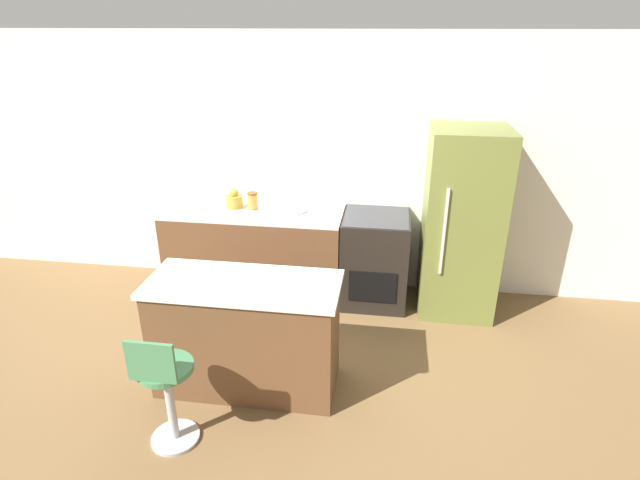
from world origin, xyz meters
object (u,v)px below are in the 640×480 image
at_px(oven_range, 375,259).
at_px(refrigerator, 461,223).
at_px(stool_chair, 166,389).
at_px(mixing_bowl, 296,206).
at_px(kettle, 234,200).

height_order(oven_range, refrigerator, refrigerator).
xyz_separation_m(stool_chair, mixing_bowl, (0.45, 2.20, 0.52)).
bearing_deg(stool_chair, kettle, 94.73).
relative_size(oven_range, stool_chair, 1.01).
relative_size(oven_range, mixing_bowl, 4.15).
bearing_deg(refrigerator, mixing_bowl, 177.59).
relative_size(kettle, mixing_bowl, 0.92).
height_order(stool_chair, kettle, kettle).
bearing_deg(kettle, oven_range, -1.83).
bearing_deg(refrigerator, oven_range, 178.45).
height_order(refrigerator, kettle, refrigerator).
xyz_separation_m(oven_range, mixing_bowl, (-0.81, 0.05, 0.51)).
bearing_deg(mixing_bowl, kettle, -180.00).
bearing_deg(oven_range, refrigerator, -1.55).
height_order(refrigerator, mixing_bowl, refrigerator).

